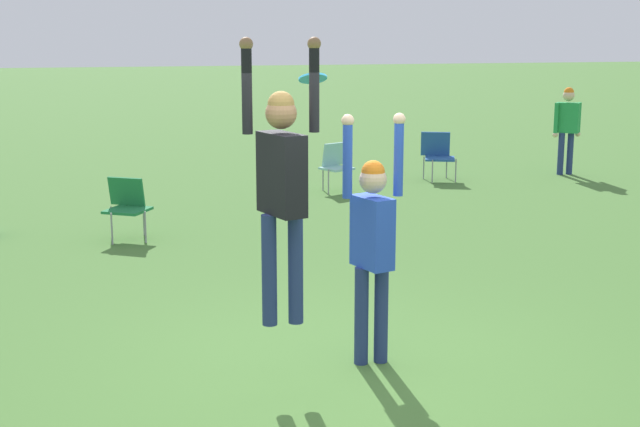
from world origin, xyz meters
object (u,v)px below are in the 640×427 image
Objects in this scene: camping_chair_0 at (127,203)px; person_defending at (372,234)px; frisbee at (313,78)px; camping_chair_2 at (438,153)px; camping_chair_1 at (335,163)px; person_spectator_near at (567,122)px; person_jumping at (282,174)px.

person_defending is at bearing 140.99° from camping_chair_0.
frisbee is 10.07m from camping_chair_2.
camping_chair_1 is 4.91m from person_spectator_near.
person_jumping reaches higher than person_spectator_near.
person_spectator_near is (6.59, 8.70, -0.12)m from person_defending.
camping_chair_0 is (-1.08, 5.45, -1.23)m from person_jumping.
person_defending is at bearing -90.00° from person_jumping.
person_spectator_near is at bearing -126.59° from camping_chair_0.
person_jumping is at bearing -150.60° from frisbee.
person_defending reaches higher than camping_chair_2.
camping_chair_1 is at bearing -111.43° from camping_chair_0.
frisbee is (-0.53, -0.10, 1.30)m from person_defending.
person_jumping is 10.23m from camping_chair_2.
frisbee is at bearing 47.99° from camping_chair_1.
frisbee is 11.41m from person_spectator_near.
camping_chair_1 is 0.94× the size of camping_chair_2.
camping_chair_1 is at bearing 74.22° from frisbee.
person_jumping is 1.33× the size of person_spectator_near.
person_defending is 2.59× the size of camping_chair_0.
camping_chair_2 is 2.70m from person_spectator_near.
camping_chair_2 is (4.47, 8.81, -1.93)m from frisbee.
person_defending is 9.49× the size of frisbee.
person_jumping is 8.75m from camping_chair_1.
person_jumping is 2.52× the size of camping_chair_2.
person_spectator_near is at bearing 124.99° from person_defending.
camping_chair_0 is at bearing -177.80° from person_defending.
camping_chair_2 is (3.94, 8.71, -0.63)m from person_defending.
frisbee is at bearing -78.48° from person_jumping.
person_defending is at bearing -88.74° from person_spectator_near.
person_jumping reaches higher than person_defending.
person_defending is 9.58m from camping_chair_2.
person_defending is 1.26× the size of person_spectator_near.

